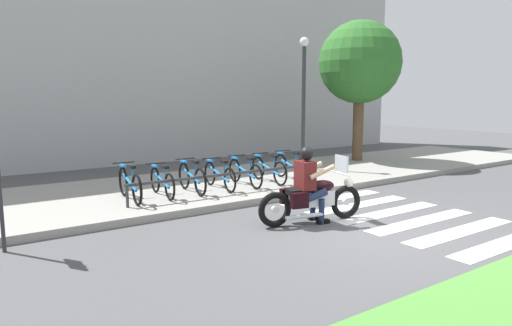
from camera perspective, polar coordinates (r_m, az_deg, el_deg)
ground_plane at (r=8.38m, az=14.91°, el=-8.31°), size 48.00×48.00×0.00m
sidewalk at (r=12.15m, az=-3.49°, el=-2.54°), size 24.00×4.40×0.15m
crosswalk_stripe_0 at (r=8.55m, az=28.75°, el=-8.72°), size 2.80×0.40×0.01m
crosswalk_stripe_1 at (r=8.91m, az=24.13°, el=-7.74°), size 2.80×0.40×0.01m
crosswalk_stripe_2 at (r=9.33m, az=19.91°, el=-6.81°), size 2.80×0.40×0.01m
crosswalk_stripe_3 at (r=9.79m, az=16.08°, el=-5.92°), size 2.80×0.40×0.01m
crosswalk_stripe_4 at (r=10.30m, az=12.63°, el=-5.10°), size 2.80×0.40×0.01m
crosswalk_stripe_5 at (r=10.84m, az=9.52°, el=-4.34°), size 2.80×0.40×0.01m
motorcycle at (r=8.65m, az=7.01°, el=-4.40°), size 2.16×0.81×1.24m
rider at (r=8.54m, az=6.59°, el=-2.03°), size 0.70×0.62×1.45m
bicycle_0 at (r=10.08m, az=-15.44°, el=-2.55°), size 0.48×1.73×0.79m
bicycle_1 at (r=10.34m, az=-11.61°, el=-2.30°), size 0.48×1.57×0.72m
bicycle_2 at (r=10.64m, az=-7.99°, el=-1.82°), size 0.48×1.60×0.77m
bicycle_3 at (r=10.98m, az=-4.59°, el=-1.54°), size 0.48×1.69×0.72m
bicycle_4 at (r=11.36m, az=-1.40°, el=-1.16°), size 0.48×1.68×0.74m
bicycle_5 at (r=11.77m, az=1.58°, el=-0.81°), size 0.48×1.68×0.74m
bicycle_6 at (r=12.21m, az=4.35°, el=-0.47°), size 0.48×1.62×0.76m
bike_rack at (r=10.50m, az=-3.07°, el=-1.48°), size 4.98×0.07×0.49m
street_lamp at (r=13.96m, az=5.94°, el=8.82°), size 0.28×0.28×4.09m
tree_near_rack at (r=16.25m, az=12.81°, el=12.02°), size 2.79×2.79×4.89m
building_backdrop at (r=17.22m, az=-13.89°, el=15.65°), size 24.00×1.20×9.26m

